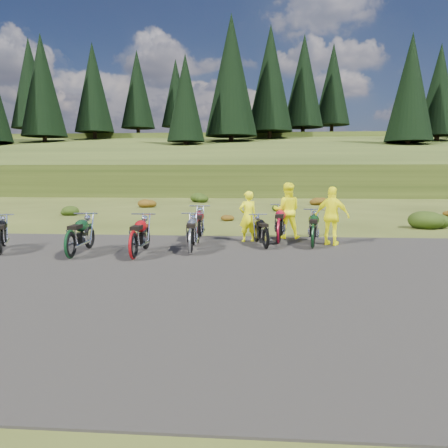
# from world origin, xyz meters

# --- Properties ---
(ground) EXTENTS (300.00, 300.00, 0.00)m
(ground) POSITION_xyz_m (0.00, 0.00, 0.00)
(ground) COLOR #394316
(ground) RESTS_ON ground
(gravel_pad) EXTENTS (20.00, 12.00, 0.04)m
(gravel_pad) POSITION_xyz_m (0.00, -2.00, 0.00)
(gravel_pad) COLOR black
(gravel_pad) RESTS_ON ground
(hill_slope) EXTENTS (300.00, 45.97, 9.37)m
(hill_slope) POSITION_xyz_m (0.00, 50.00, 0.00)
(hill_slope) COLOR #2A3B13
(hill_slope) RESTS_ON ground
(hill_plateau) EXTENTS (300.00, 90.00, 9.17)m
(hill_plateau) POSITION_xyz_m (0.00, 110.00, 0.00)
(hill_plateau) COLOR #2A3B13
(hill_plateau) RESTS_ON ground
(conifer_15) EXTENTS (7.92, 7.92, 20.00)m
(conifer_15) POSITION_xyz_m (-45.00, 76.00, 20.16)
(conifer_15) COLOR black
(conifer_15) RESTS_ON ground
(conifer_17) EXTENTS (7.04, 7.04, 18.00)m
(conifer_17) POSITION_xyz_m (-33.00, 57.00, 15.97)
(conifer_17) COLOR black
(conifer_17) RESTS_ON ground
(conifer_18) EXTENTS (6.60, 6.60, 17.00)m
(conifer_18) POSITION_xyz_m (-27.00, 63.00, 16.66)
(conifer_18) COLOR black
(conifer_18) RESTS_ON ground
(conifer_19) EXTENTS (6.16, 6.16, 16.00)m
(conifer_19) POSITION_xyz_m (-21.00, 69.00, 17.36)
(conifer_19) COLOR black
(conifer_19) RESTS_ON ground
(conifer_20) EXTENTS (5.72, 5.72, 15.00)m
(conifer_20) POSITION_xyz_m (-15.00, 75.00, 17.65)
(conifer_20) COLOR black
(conifer_20) RESTS_ON ground
(conifer_21) EXTENTS (5.28, 5.28, 14.00)m
(conifer_21) POSITION_xyz_m (-9.00, 50.00, 12.56)
(conifer_21) COLOR black
(conifer_21) RESTS_ON ground
(conifer_22) EXTENTS (7.92, 7.92, 20.00)m
(conifer_22) POSITION_xyz_m (-3.00, 56.00, 16.77)
(conifer_22) COLOR black
(conifer_22) RESTS_ON ground
(conifer_23) EXTENTS (7.48, 7.48, 19.00)m
(conifer_23) POSITION_xyz_m (3.00, 62.00, 17.47)
(conifer_23) COLOR black
(conifer_23) RESTS_ON ground
(conifer_24) EXTENTS (7.04, 7.04, 18.00)m
(conifer_24) POSITION_xyz_m (9.00, 68.00, 18.16)
(conifer_24) COLOR black
(conifer_24) RESTS_ON ground
(conifer_25) EXTENTS (6.60, 6.60, 17.00)m
(conifer_25) POSITION_xyz_m (15.00, 74.00, 18.66)
(conifer_25) COLOR black
(conifer_25) RESTS_ON ground
(conifer_26) EXTENTS (6.16, 6.16, 16.00)m
(conifer_26) POSITION_xyz_m (21.00, 49.00, 13.37)
(conifer_26) COLOR black
(conifer_26) RESTS_ON ground
(conifer_27) EXTENTS (5.72, 5.72, 15.00)m
(conifer_27) POSITION_xyz_m (27.00, 55.00, 14.06)
(conifer_27) COLOR black
(conifer_27) RESTS_ON ground
(shrub_1) EXTENTS (1.03, 1.03, 0.61)m
(shrub_1) POSITION_xyz_m (-9.10, 11.30, 0.31)
(shrub_1) COLOR #1E340D
(shrub_1) RESTS_ON ground
(shrub_2) EXTENTS (1.30, 1.30, 0.77)m
(shrub_2) POSITION_xyz_m (-6.20, 16.60, 0.38)
(shrub_2) COLOR #6B340D
(shrub_2) RESTS_ON ground
(shrub_3) EXTENTS (1.56, 1.56, 0.92)m
(shrub_3) POSITION_xyz_m (-3.30, 21.90, 0.46)
(shrub_3) COLOR #1E340D
(shrub_3) RESTS_ON ground
(shrub_4) EXTENTS (0.77, 0.77, 0.45)m
(shrub_4) POSITION_xyz_m (-0.40, 9.20, 0.23)
(shrub_4) COLOR #6B340D
(shrub_4) RESTS_ON ground
(shrub_5) EXTENTS (1.03, 1.03, 0.61)m
(shrub_5) POSITION_xyz_m (2.50, 14.50, 0.31)
(shrub_5) COLOR #1E340D
(shrub_5) RESTS_ON ground
(shrub_6) EXTENTS (1.30, 1.30, 0.77)m
(shrub_6) POSITION_xyz_m (5.40, 19.80, 0.38)
(shrub_6) COLOR #6B340D
(shrub_6) RESTS_ON ground
(shrub_7) EXTENTS (1.56, 1.56, 0.92)m
(shrub_7) POSITION_xyz_m (8.30, 7.10, 0.46)
(shrub_7) COLOR #1E340D
(shrub_7) RESTS_ON ground
(shrub_8) EXTENTS (0.77, 0.77, 0.45)m
(shrub_8) POSITION_xyz_m (11.20, 12.40, 0.23)
(shrub_8) COLOR #6B340D
(shrub_8) RESTS_ON ground
(motorcycle_0) EXTENTS (1.50, 2.12, 1.06)m
(motorcycle_0) POSITION_xyz_m (-6.04, -0.10, 0.00)
(motorcycle_0) COLOR black
(motorcycle_0) RESTS_ON ground
(motorcycle_1) EXTENTS (0.78, 2.19, 1.14)m
(motorcycle_1) POSITION_xyz_m (-2.13, -0.46, 0.00)
(motorcycle_1) COLOR #9F0B0F
(motorcycle_1) RESTS_ON ground
(motorcycle_2) EXTENTS (0.80, 2.20, 1.14)m
(motorcycle_2) POSITION_xyz_m (-3.83, -0.48, 0.00)
(motorcycle_2) COLOR #0E3217
(motorcycle_2) RESTS_ON ground
(motorcycle_3) EXTENTS (0.88, 2.14, 1.09)m
(motorcycle_3) POSITION_xyz_m (-0.74, 0.35, 0.00)
(motorcycle_3) COLOR #A4A4A8
(motorcycle_3) RESTS_ON ground
(motorcycle_4) EXTENTS (0.89, 2.29, 1.18)m
(motorcycle_4) POSITION_xyz_m (-0.80, 2.12, 0.00)
(motorcycle_4) COLOR #550E16
(motorcycle_4) RESTS_ON ground
(motorcycle_5) EXTENTS (1.04, 1.97, 0.98)m
(motorcycle_5) POSITION_xyz_m (1.38, 1.40, 0.00)
(motorcycle_5) COLOR black
(motorcycle_5) RESTS_ON ground
(motorcycle_6) EXTENTS (1.01, 2.38, 1.21)m
(motorcycle_6) POSITION_xyz_m (1.80, 2.43, 0.00)
(motorcycle_6) COLOR maroon
(motorcycle_6) RESTS_ON ground
(motorcycle_7) EXTENTS (1.02, 2.24, 1.13)m
(motorcycle_7) POSITION_xyz_m (2.79, 1.58, 0.00)
(motorcycle_7) COLOR black
(motorcycle_7) RESTS_ON ground
(person_middle) EXTENTS (0.72, 0.61, 1.68)m
(person_middle) POSITION_xyz_m (0.80, 2.81, 0.84)
(person_middle) COLOR #F8F60D
(person_middle) RESTS_ON ground
(person_right_a) EXTENTS (0.97, 0.77, 1.93)m
(person_right_a) POSITION_xyz_m (2.14, 3.66, 0.96)
(person_right_a) COLOR #F8F60D
(person_right_a) RESTS_ON ground
(person_right_b) EXTENTS (1.17, 0.89, 1.85)m
(person_right_b) POSITION_xyz_m (3.46, 2.29, 0.92)
(person_right_b) COLOR #F8F60D
(person_right_b) RESTS_ON ground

